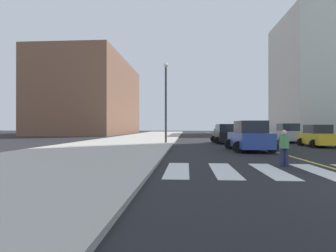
{
  "coord_description": "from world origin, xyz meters",
  "views": [
    {
      "loc": [
        -5.93,
        -6.82,
        1.7
      ],
      "look_at": [
        -8.16,
        25.6,
        1.78
      ],
      "focal_mm": 29.46,
      "sensor_mm": 36.0,
      "label": 1
    }
  ],
  "objects_px": {
    "car_green_third": "(220,130)",
    "car_black_fourth": "(226,134)",
    "pedestrian_crossing": "(284,146)",
    "street_lamp": "(166,96)",
    "car_yellow_nearest": "(319,136)",
    "car_blue_fifth": "(250,137)",
    "car_silver_second": "(288,134)"
  },
  "relations": [
    {
      "from": "pedestrian_crossing",
      "to": "car_yellow_nearest",
      "type": "bearing_deg",
      "value": -113.66
    },
    {
      "from": "car_blue_fifth",
      "to": "car_yellow_nearest",
      "type": "bearing_deg",
      "value": 31.47
    },
    {
      "from": "car_yellow_nearest",
      "to": "car_silver_second",
      "type": "xyz_separation_m",
      "value": [
        -0.24,
        6.26,
        0.08
      ]
    },
    {
      "from": "car_green_third",
      "to": "car_black_fourth",
      "type": "relative_size",
      "value": 1.04
    },
    {
      "from": "car_yellow_nearest",
      "to": "car_black_fourth",
      "type": "xyz_separation_m",
      "value": [
        -7.18,
        4.26,
        0.05
      ]
    },
    {
      "from": "car_silver_second",
      "to": "car_black_fourth",
      "type": "bearing_deg",
      "value": 17.57
    },
    {
      "from": "car_yellow_nearest",
      "to": "car_green_third",
      "type": "distance_m",
      "value": 40.14
    },
    {
      "from": "car_black_fourth",
      "to": "street_lamp",
      "type": "distance_m",
      "value": 7.3
    },
    {
      "from": "pedestrian_crossing",
      "to": "car_black_fourth",
      "type": "bearing_deg",
      "value": -82.88
    },
    {
      "from": "car_silver_second",
      "to": "car_black_fourth",
      "type": "distance_m",
      "value": 7.22
    },
    {
      "from": "car_green_third",
      "to": "street_lamp",
      "type": "distance_m",
      "value": 38.88
    },
    {
      "from": "car_green_third",
      "to": "car_black_fourth",
      "type": "distance_m",
      "value": 35.9
    },
    {
      "from": "car_yellow_nearest",
      "to": "street_lamp",
      "type": "bearing_deg",
      "value": -10.1
    },
    {
      "from": "car_yellow_nearest",
      "to": "pedestrian_crossing",
      "type": "height_order",
      "value": "car_yellow_nearest"
    },
    {
      "from": "car_black_fourth",
      "to": "car_blue_fifth",
      "type": "relative_size",
      "value": 0.93
    },
    {
      "from": "car_yellow_nearest",
      "to": "car_blue_fifth",
      "type": "distance_m",
      "value": 8.18
    },
    {
      "from": "car_blue_fifth",
      "to": "pedestrian_crossing",
      "type": "distance_m",
      "value": 7.48
    },
    {
      "from": "car_green_third",
      "to": "street_lamp",
      "type": "height_order",
      "value": "street_lamp"
    },
    {
      "from": "car_blue_fifth",
      "to": "street_lamp",
      "type": "relative_size",
      "value": 0.62
    },
    {
      "from": "car_black_fourth",
      "to": "car_yellow_nearest",
      "type": "bearing_deg",
      "value": -33.27
    },
    {
      "from": "street_lamp",
      "to": "car_black_fourth",
      "type": "bearing_deg",
      "value": 16.39
    },
    {
      "from": "car_silver_second",
      "to": "car_blue_fifth",
      "type": "distance_m",
      "value": 12.65
    },
    {
      "from": "pedestrian_crossing",
      "to": "street_lamp",
      "type": "relative_size",
      "value": 0.2
    },
    {
      "from": "car_yellow_nearest",
      "to": "pedestrian_crossing",
      "type": "bearing_deg",
      "value": 60.54
    },
    {
      "from": "pedestrian_crossing",
      "to": "car_silver_second",
      "type": "bearing_deg",
      "value": -103.79
    },
    {
      "from": "car_yellow_nearest",
      "to": "car_silver_second",
      "type": "relative_size",
      "value": 0.91
    },
    {
      "from": "car_yellow_nearest",
      "to": "car_green_third",
      "type": "bearing_deg",
      "value": -84.29
    },
    {
      "from": "pedestrian_crossing",
      "to": "street_lamp",
      "type": "distance_m",
      "value": 16.27
    },
    {
      "from": "car_green_third",
      "to": "car_black_fourth",
      "type": "bearing_deg",
      "value": 82.84
    },
    {
      "from": "car_silver_second",
      "to": "car_green_third",
      "type": "xyz_separation_m",
      "value": [
        -3.32,
        33.73,
        0.01
      ]
    },
    {
      "from": "car_black_fourth",
      "to": "pedestrian_crossing",
      "type": "bearing_deg",
      "value": -91.9
    },
    {
      "from": "car_yellow_nearest",
      "to": "car_silver_second",
      "type": "height_order",
      "value": "car_silver_second"
    }
  ]
}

